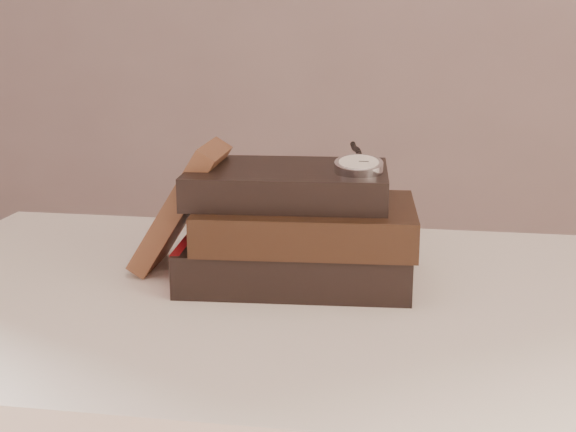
# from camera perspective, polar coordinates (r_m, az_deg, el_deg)

# --- Properties ---
(table) EXTENTS (1.00, 0.60, 0.75)m
(table) POSITION_cam_1_polar(r_m,az_deg,el_deg) (0.92, 1.10, -10.95)
(table) COLOR white
(table) RESTS_ON ground
(book_stack) EXTENTS (0.28, 0.20, 0.13)m
(book_stack) POSITION_cam_1_polar(r_m,az_deg,el_deg) (0.92, 0.71, -0.88)
(book_stack) COLOR black
(book_stack) RESTS_ON table
(journal) EXTENTS (0.11, 0.11, 0.16)m
(journal) POSITION_cam_1_polar(r_m,az_deg,el_deg) (0.96, -7.74, 0.71)
(journal) COLOR #46281B
(journal) RESTS_ON table
(pocket_watch) EXTENTS (0.06, 0.16, 0.02)m
(pocket_watch) POSITION_cam_1_polar(r_m,az_deg,el_deg) (0.89, 5.10, 3.74)
(pocket_watch) COLOR silver
(pocket_watch) RESTS_ON book_stack
(eyeglasses) EXTENTS (0.12, 0.13, 0.05)m
(eyeglasses) POSITION_cam_1_polar(r_m,az_deg,el_deg) (1.01, -4.18, 1.28)
(eyeglasses) COLOR silver
(eyeglasses) RESTS_ON book_stack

